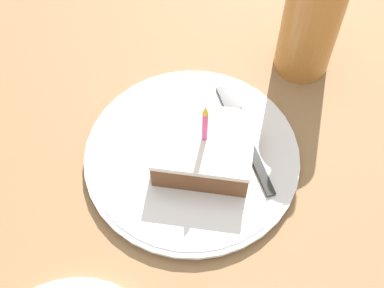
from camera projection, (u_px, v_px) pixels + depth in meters
The scene contains 5 objects.
ground_plane at pixel (206, 150), 0.76m from camera, with size 2.40×2.40×0.04m.
plate at pixel (192, 156), 0.72m from camera, with size 0.29×0.29×0.02m.
cake_slice at pixel (201, 148), 0.69m from camera, with size 0.10×0.12×0.12m.
fork at pixel (243, 130), 0.73m from camera, with size 0.17×0.10×0.00m.
bottle at pixel (313, 16), 0.73m from camera, with size 0.08×0.08×0.25m.
Camera 1 is at (0.39, 0.04, 0.63)m, focal length 50.00 mm.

